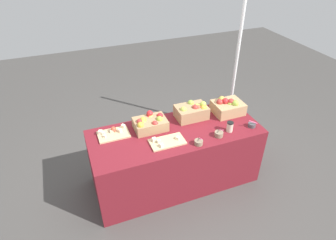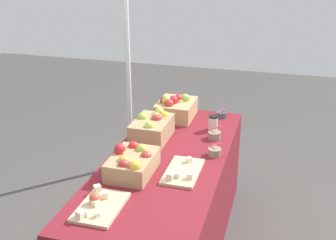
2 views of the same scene
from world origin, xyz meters
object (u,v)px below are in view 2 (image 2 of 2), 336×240
Objects in this scene: cutting_board_front at (183,172)px; cutting_board_back at (99,205)px; sample_bowl_near at (221,114)px; sample_bowl_far at (214,135)px; apple_crate_right at (132,163)px; apple_crate_left at (176,107)px; apple_crate_middle at (153,127)px; tent_pole at (128,63)px; coffee_cup at (213,123)px; sample_bowl_mid at (215,152)px.

cutting_board_back is (-0.49, 0.34, 0.01)m from cutting_board_front.
sample_bowl_far is (-0.43, -0.02, 0.00)m from sample_bowl_near.
apple_crate_right is 0.32m from cutting_board_front.
sample_bowl_near is (0.11, -0.36, -0.06)m from apple_crate_left.
apple_crate_right reaches higher than sample_bowl_near.
cutting_board_back is (-0.94, -0.00, -0.07)m from apple_crate_middle.
tent_pole is at bearing 52.45° from apple_crate_left.
cutting_board_back is 1.27m from coffee_cup.
apple_crate_left is 0.96× the size of apple_crate_middle.
cutting_board_front is at bearing 175.71° from sample_bowl_near.
sample_bowl_far is at bearing -22.46° from cutting_board_back.
apple_crate_right is 0.41m from cutting_board_back.
cutting_board_front is at bearing 175.42° from coffee_cup.
coffee_cup is (-0.17, -0.34, -0.03)m from apple_crate_left.
apple_crate_left is 0.38m from sample_bowl_near.
cutting_board_back reaches higher than cutting_board_front.
apple_crate_right is at bearing 155.87° from coffee_cup.
apple_crate_left reaches higher than cutting_board_back.
sample_bowl_near is at bearing -37.06° from apple_crate_middle.
sample_bowl_near is (1.08, -0.38, -0.05)m from apple_crate_right.
coffee_cup is at bearing 176.47° from sample_bowl_near.
apple_crate_right is 3.44× the size of sample_bowl_near.
apple_crate_middle reaches higher than sample_bowl_near.
apple_crate_right reaches higher than cutting_board_back.
sample_bowl_mid is at bearing -143.94° from apple_crate_left.
sample_bowl_near is 1.10× the size of sample_bowl_mid.
tent_pole reaches higher than apple_crate_left.
coffee_cup is at bearing -123.81° from tent_pole.
sample_bowl_far is at bearing 10.46° from sample_bowl_mid.
apple_crate_right is at bearing 179.03° from apple_crate_left.
apple_crate_right reaches higher than cutting_board_front.
cutting_board_back is at bearing 157.54° from sample_bowl_far.
apple_crate_middle is 0.45m from sample_bowl_far.
cutting_board_front is 1.00m from sample_bowl_near.
cutting_board_front is 1.10× the size of cutting_board_back.
sample_bowl_mid is (0.79, -0.48, 0.01)m from cutting_board_back.
coffee_cup is at bearing -55.88° from apple_crate_middle.
apple_crate_middle reaches higher than sample_bowl_far.
sample_bowl_near is 0.05× the size of tent_pole.
apple_crate_right is at bearing 105.57° from cutting_board_front.
cutting_board_back is at bearing 177.79° from apple_crate_left.
sample_bowl_mid is (0.38, -0.45, -0.05)m from apple_crate_right.
sample_bowl_mid is (-0.70, -0.07, 0.00)m from sample_bowl_near.
apple_crate_right is at bearing 130.56° from sample_bowl_mid.
cutting_board_front is at bearing -147.12° from tent_pole.
coffee_cup reaches higher than cutting_board_back.
coffee_cup is (1.21, -0.40, 0.04)m from cutting_board_back.
apple_crate_middle is at bearing 124.12° from coffee_cup.
cutting_board_back is 1.14m from sample_bowl_far.
apple_crate_left reaches higher than apple_crate_right.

